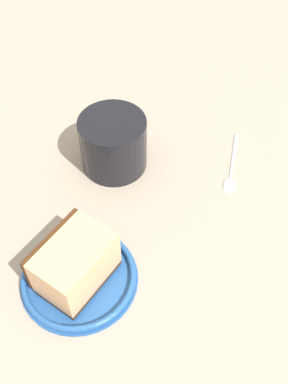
{
  "coord_description": "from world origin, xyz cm",
  "views": [
    {
      "loc": [
        -6.07,
        -32.76,
        50.7
      ],
      "look_at": [
        8.19,
        2.87,
        3.0
      ],
      "focal_mm": 41.2,
      "sensor_mm": 36.0,
      "label": 1
    }
  ],
  "objects": [
    {
      "name": "ground_plane",
      "position": [
        0.0,
        0.0,
        -1.99
      ],
      "size": [
        143.79,
        143.79,
        3.97
      ],
      "primitive_type": "cube",
      "color": "tan"
    },
    {
      "name": "small_plate",
      "position": [
        -3.85,
        -5.14,
        0.68
      ],
      "size": [
        14.94,
        14.94,
        1.37
      ],
      "color": "#26599E",
      "rests_on": "ground_plane"
    },
    {
      "name": "cake_slice",
      "position": [
        -4.0,
        -4.91,
        3.92
      ],
      "size": [
        11.78,
        11.04,
        6.55
      ],
      "color": "#472814",
      "rests_on": "small_plate"
    },
    {
      "name": "tea_mug",
      "position": [
        7.08,
        12.32,
        4.37
      ],
      "size": [
        9.95,
        11.82,
        8.54
      ],
      "color": "black",
      "rests_on": "ground_plane"
    },
    {
      "name": "teaspoon",
      "position": [
        22.61,
        3.28,
        0.35
      ],
      "size": [
        8.18,
        11.16,
        0.8
      ],
      "color": "silver",
      "rests_on": "ground_plane"
    }
  ]
}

